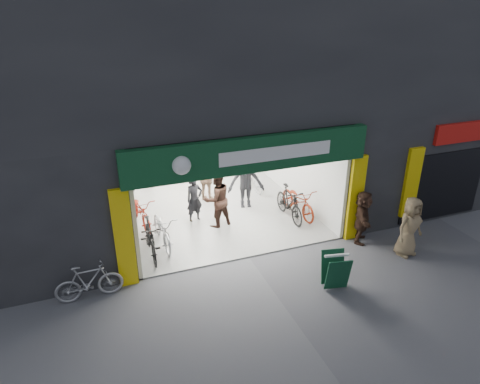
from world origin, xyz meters
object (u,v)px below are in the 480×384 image
bike_left_front (162,229)px  pedestrian_near (409,227)px  parked_bike (89,282)px  sandwich_board (335,270)px  bike_right_front (289,203)px

bike_left_front → pedestrian_near: bearing=-27.6°
bike_left_front → parked_bike: bike_left_front is taller
bike_left_front → sandwich_board: (3.55, -3.51, -0.01)m
pedestrian_near → bike_right_front: bearing=113.9°
parked_bike → pedestrian_near: size_ratio=0.90×
bike_left_front → parked_bike: bearing=-141.0°
bike_left_front → parked_bike: (-2.10, -1.86, -0.04)m
parked_bike → pedestrian_near: pedestrian_near is taller
bike_right_front → parked_bike: size_ratio=1.18×
bike_right_front → parked_bike: 6.55m
bike_right_front → parked_bike: bearing=-161.3°
pedestrian_near → sandwich_board: pedestrian_near is taller
bike_left_front → pedestrian_near: 6.88m
bike_left_front → bike_right_front: bearing=-0.5°
pedestrian_near → sandwich_board: 2.77m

